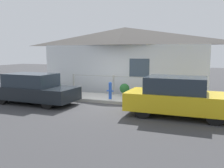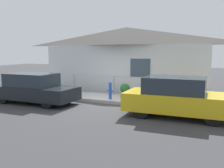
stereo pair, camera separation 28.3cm
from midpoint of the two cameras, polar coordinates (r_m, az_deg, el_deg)
The scene contains 9 objects.
ground_plane at distance 11.80m, azimuth -1.98°, elevation -4.40°, with size 60.00×60.00×0.00m, color #38383A.
sidewalk at distance 12.64m, azimuth -0.23°, elevation -3.27°, with size 24.00×1.89×0.15m.
house at distance 14.88m, azimuth 3.65°, elevation 9.95°, with size 9.94×2.23×3.84m.
fence at distance 13.27m, azimuth 1.07°, elevation 0.05°, with size 4.90×0.10×1.02m.
car_left at distance 12.25m, azimuth -16.80°, elevation -1.00°, with size 4.16×1.80×1.41m.
car_right at distance 9.61m, azimuth 15.55°, elevation -2.94°, with size 3.96×1.79×1.49m.
fire_hydrant at distance 11.95m, azimuth 0.28°, elevation -1.41°, with size 0.34×0.15×0.83m.
potted_plant_near_hydrant at distance 12.71m, azimuth 3.61°, elevation -1.14°, with size 0.50×0.50×0.66m.
potted_plant_by_fence at distance 14.29m, azimuth -11.19°, elevation -0.77°, with size 0.35×0.35×0.48m.
Camera 2 is at (4.86, -10.49, 2.41)m, focal length 40.00 mm.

